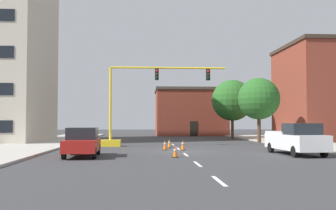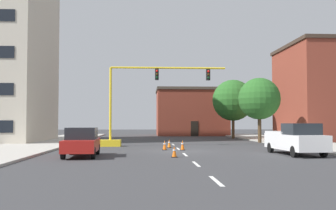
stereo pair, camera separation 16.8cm
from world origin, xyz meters
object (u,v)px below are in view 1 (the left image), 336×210
Objects in this scene: tree_right_mid at (259,99)px; traffic_cone_roadside_a at (175,152)px; pickup_truck_white at (296,139)px; traffic_signal_gantry at (128,119)px; traffic_cone_roadside_d at (165,145)px; sedan_red_near_left at (82,142)px; traffic_cone_roadside_b at (169,144)px; tree_right_far at (232,100)px; traffic_cone_roadside_c at (183,145)px.

tree_right_mid is 19.09m from traffic_cone_roadside_a.
tree_right_mid is at bearing 82.13° from pickup_truck_white.
traffic_signal_gantry is 14.89× the size of traffic_cone_roadside_d.
sedan_red_near_left is (-13.26, -0.60, -0.09)m from pickup_truck_white.
tree_right_mid is 1.19× the size of pickup_truck_white.
sedan_red_near_left is at bearing -135.21° from tree_right_mid.
traffic_cone_roadside_b is (5.68, 7.73, -0.55)m from sedan_red_near_left.
tree_right_far is 1.35× the size of pickup_truck_white.
traffic_cone_roadside_c is 1.03× the size of traffic_cone_roadside_d.
sedan_red_near_left is at bearing -177.40° from pickup_truck_white.
traffic_signal_gantry is 10.23m from sedan_red_near_left.
traffic_signal_gantry is 14.44m from pickup_truck_white.
pickup_truck_white is at bearing 2.60° from sedan_red_near_left.
tree_right_far is 19.94m from traffic_cone_roadside_b.
tree_right_mid is at bearing 49.09° from traffic_cone_roadside_c.
pickup_truck_white is 8.10m from traffic_cone_roadside_c.
pickup_truck_white is 1.20× the size of sedan_red_near_left.
traffic_cone_roadside_c is (-8.26, -19.85, -4.44)m from tree_right_far.
tree_right_far reaches higher than sedan_red_near_left.
traffic_cone_roadside_a is 0.95× the size of traffic_cone_roadside_b.
sedan_red_near_left is 5.57m from traffic_cone_roadside_a.
pickup_truck_white is 7.90m from traffic_cone_roadside_a.
tree_right_mid is (13.00, 5.29, 2.07)m from traffic_signal_gantry.
traffic_signal_gantry is 4.50m from traffic_cone_roadside_b.
pickup_truck_white reaches higher than traffic_cone_roadside_a.
sedan_red_near_left is 6.11× the size of traffic_cone_roadside_c.
traffic_cone_roadside_c is at bearing -48.61° from traffic_signal_gantry.
traffic_cone_roadside_c is (0.83, -2.67, 0.03)m from traffic_cone_roadside_b.
traffic_signal_gantry is at bearing 131.39° from traffic_cone_roadside_c.
traffic_signal_gantry is 6.71m from traffic_cone_roadside_c.
traffic_signal_gantry reaches higher than traffic_cone_roadside_d.
tree_right_far reaches higher than traffic_cone_roadside_b.
traffic_cone_roadside_a is (-9.77, -15.88, -4.09)m from tree_right_mid.
pickup_truck_white is 7.35× the size of traffic_cone_roadside_c.
tree_right_far reaches higher than traffic_cone_roadside_c.
tree_right_mid is 15.09m from pickup_truck_white.
traffic_cone_roadside_b is 0.96× the size of traffic_cone_roadside_d.
traffic_cone_roadside_d reaches higher than traffic_cone_roadside_b.
sedan_red_near_left is at bearing -142.19° from traffic_cone_roadside_c.
traffic_cone_roadside_d is at bearing -100.99° from traffic_cone_roadside_b.
tree_right_mid is 9.39× the size of traffic_cone_roadside_b.
pickup_truck_white is 10.42m from traffic_cone_roadside_b.
traffic_cone_roadside_b is (3.41, -2.14, -2.00)m from traffic_signal_gantry.
traffic_cone_roadside_b is 2.80m from traffic_cone_roadside_c.
tree_right_mid is 13.97m from traffic_cone_roadside_c.
traffic_cone_roadside_b is at bearing -117.87° from tree_right_far.
tree_right_far reaches higher than traffic_cone_roadside_a.
tree_right_mid is at bearing 37.79° from traffic_cone_roadside_b.
tree_right_mid is 9.02× the size of traffic_cone_roadside_d.
traffic_cone_roadside_c is at bearing 79.99° from traffic_cone_roadside_a.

